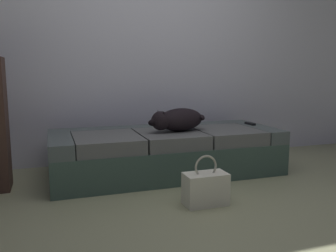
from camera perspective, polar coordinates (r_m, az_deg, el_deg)
The scene contains 6 objects.
ground_plane at distance 2.48m, azimuth 8.41°, elevation -14.61°, with size 10.00×10.00×0.00m, color gray.
back_wall at distance 4.01m, azimuth -3.41°, elevation 14.72°, with size 6.40×0.10×2.80m, color silver.
couch at distance 3.43m, azimuth -0.27°, elevation -4.23°, with size 2.17×0.88×0.42m.
dog_dark at distance 3.33m, azimuth 1.53°, elevation 1.02°, with size 0.62×0.38×0.22m.
tv_remote at distance 3.86m, azimuth 13.13°, elevation 0.37°, with size 0.04×0.15×0.02m, color black.
handbag at distance 2.67m, azimuth 6.08°, elevation -9.96°, with size 0.32×0.18×0.38m.
Camera 1 is at (-1.05, -2.02, 0.98)m, focal length 37.73 mm.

